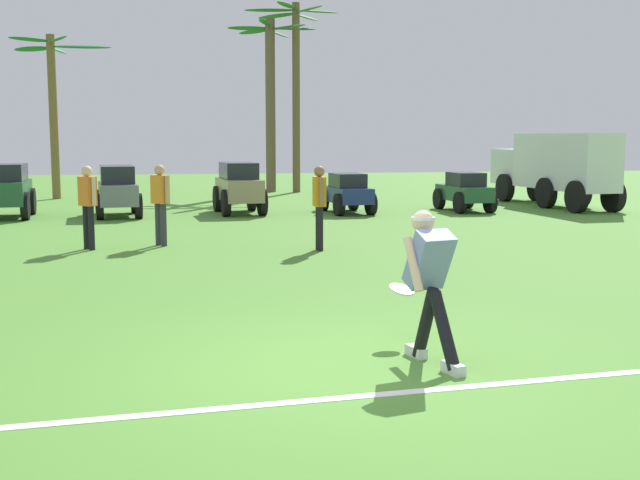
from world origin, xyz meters
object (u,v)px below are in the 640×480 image
(teammate_deep, at_px, (319,200))
(parked_car_slot_c, at_px, (239,186))
(frisbee_thrower, at_px, (429,278))
(parked_car_slot_d, at_px, (347,193))
(box_truck, at_px, (554,166))
(teammate_midfield, at_px, (88,199))
(frisbee_in_flight, at_px, (401,290))
(parked_car_slot_e, at_px, (464,191))
(parked_car_slot_b, at_px, (117,189))
(palm_tree_far_right, at_px, (296,76))
(palm_tree_left_of_centre, at_px, (54,98))
(palm_tree_right_of_centre, at_px, (271,93))
(teammate_near_sideline, at_px, (160,197))
(parked_car_slot_a, at_px, (8,189))

(teammate_deep, bearing_deg, parked_car_slot_c, 96.72)
(frisbee_thrower, xyz_separation_m, parked_car_slot_d, (2.36, 14.76, -0.23))
(parked_car_slot_c, bearing_deg, box_truck, 4.30)
(teammate_midfield, height_order, box_truck, box_truck)
(frisbee_in_flight, distance_m, box_truck, 17.55)
(parked_car_slot_e, bearing_deg, parked_car_slot_b, 178.96)
(box_truck, bearing_deg, frisbee_thrower, -119.68)
(parked_car_slot_e, height_order, box_truck, box_truck)
(parked_car_slot_c, xyz_separation_m, parked_car_slot_d, (2.95, -0.39, -0.18))
(palm_tree_far_right, bearing_deg, frisbee_in_flight, -95.66)
(frisbee_thrower, bearing_deg, palm_tree_left_of_centre, 106.27)
(parked_car_slot_c, relative_size, palm_tree_left_of_centre, 0.44)
(parked_car_slot_b, bearing_deg, frisbee_thrower, -75.62)
(parked_car_slot_c, xyz_separation_m, palm_tree_far_right, (2.81, 8.33, 3.64))
(parked_car_slot_d, bearing_deg, parked_car_slot_b, 178.27)
(palm_tree_right_of_centre, bearing_deg, parked_car_slot_b, -120.01)
(parked_car_slot_d, bearing_deg, frisbee_in_flight, -99.71)
(frisbee_thrower, distance_m, parked_car_slot_d, 14.95)
(teammate_midfield, relative_size, parked_car_slot_b, 0.63)
(teammate_near_sideline, xyz_separation_m, teammate_midfield, (-1.31, -0.31, 0.00))
(parked_car_slot_e, bearing_deg, teammate_deep, -127.10)
(teammate_deep, xyz_separation_m, parked_car_slot_c, (-0.90, 7.62, -0.20))
(teammate_near_sideline, relative_size, teammate_deep, 1.00)
(teammate_deep, xyz_separation_m, palm_tree_far_right, (1.91, 15.95, 3.44))
(teammate_near_sideline, bearing_deg, palm_tree_right_of_centre, 75.54)
(teammate_midfield, bearing_deg, parked_car_slot_d, 45.52)
(teammate_near_sideline, height_order, parked_car_slot_b, teammate_near_sideline)
(parked_car_slot_b, xyz_separation_m, palm_tree_left_of_centre, (-2.47, 6.66, 2.69))
(parked_car_slot_a, height_order, parked_car_slot_e, parked_car_slot_a)
(teammate_deep, distance_m, parked_car_slot_c, 7.68)
(parked_car_slot_a, bearing_deg, teammate_deep, -47.31)
(frisbee_in_flight, distance_m, parked_car_slot_d, 14.10)
(frisbee_thrower, distance_m, parked_car_slot_e, 15.87)
(box_truck, distance_m, palm_tree_far_right, 10.69)
(parked_car_slot_a, bearing_deg, parked_car_slot_e, -1.16)
(frisbee_in_flight, height_order, teammate_deep, teammate_deep)
(parked_car_slot_a, bearing_deg, frisbee_thrower, -66.25)
(box_truck, bearing_deg, parked_car_slot_d, -170.54)
(box_truck, relative_size, palm_tree_far_right, 0.84)
(teammate_deep, height_order, palm_tree_left_of_centre, palm_tree_left_of_centre)
(frisbee_in_flight, xyz_separation_m, palm_tree_left_of_centre, (-6.29, 20.75, 2.89))
(frisbee_in_flight, relative_size, teammate_midfield, 0.23)
(parked_car_slot_d, bearing_deg, parked_car_slot_c, 172.50)
(parked_car_slot_d, height_order, parked_car_slot_e, same)
(palm_tree_far_right, bearing_deg, palm_tree_right_of_centre, 156.70)
(frisbee_thrower, relative_size, palm_tree_far_right, 0.20)
(frisbee_thrower, height_order, palm_tree_left_of_centre, palm_tree_left_of_centre)
(parked_car_slot_c, distance_m, box_truck, 9.67)
(teammate_near_sideline, bearing_deg, frisbee_thrower, -73.43)
(frisbee_thrower, xyz_separation_m, frisbee_in_flight, (-0.02, 0.86, -0.27))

